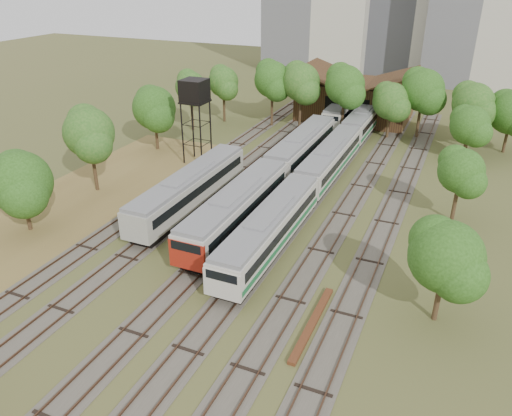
% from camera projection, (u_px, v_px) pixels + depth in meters
% --- Properties ---
extents(ground, '(240.00, 240.00, 0.00)m').
position_uv_depth(ground, '(129.00, 377.00, 28.52)').
color(ground, '#475123').
rests_on(ground, ground).
extents(dry_grass_patch, '(14.00, 60.00, 0.04)m').
position_uv_depth(dry_grass_patch, '(10.00, 247.00, 41.57)').
color(dry_grass_patch, brown).
rests_on(dry_grass_patch, ground).
extents(tracks, '(24.60, 80.00, 0.19)m').
position_uv_depth(tracks, '(278.00, 202.00, 49.30)').
color(tracks, '#4C473D').
rests_on(tracks, ground).
extents(railcar_red_set, '(3.00, 34.58, 3.71)m').
position_uv_depth(railcar_red_set, '(274.00, 174.00, 50.73)').
color(railcar_red_set, black).
rests_on(railcar_red_set, ground).
extents(railcar_green_set, '(2.82, 52.07, 3.49)m').
position_uv_depth(railcar_green_set, '(330.00, 160.00, 54.79)').
color(railcar_green_set, black).
rests_on(railcar_green_set, ground).
extents(railcar_rear, '(2.68, 16.08, 3.31)m').
position_uv_depth(railcar_rear, '(345.00, 109.00, 74.49)').
color(railcar_rear, black).
rests_on(railcar_rear, ground).
extents(old_grey_coach, '(2.87, 18.00, 3.55)m').
position_uv_depth(old_grey_coach, '(190.00, 189.00, 47.56)').
color(old_grey_coach, black).
rests_on(old_grey_coach, ground).
extents(water_tower, '(2.80, 2.80, 9.72)m').
position_uv_depth(water_tower, '(195.00, 93.00, 56.02)').
color(water_tower, black).
rests_on(water_tower, ground).
extents(rail_pile_far, '(0.51, 8.09, 0.26)m').
position_uv_depth(rail_pile_far, '(312.00, 323.00, 32.54)').
color(rail_pile_far, brown).
rests_on(rail_pile_far, ground).
extents(maintenance_shed, '(16.45, 11.55, 7.58)m').
position_uv_depth(maintenance_shed, '(356.00, 99.00, 75.29)').
color(maintenance_shed, '#361F13').
rests_on(maintenance_shed, ground).
extents(tree_band_left, '(7.73, 54.88, 8.73)m').
position_uv_depth(tree_band_left, '(51.00, 155.00, 46.68)').
color(tree_band_left, '#382616').
rests_on(tree_band_left, ground).
extents(tree_band_far, '(43.11, 8.59, 9.47)m').
position_uv_depth(tree_band_far, '(372.00, 92.00, 65.71)').
color(tree_band_far, '#382616').
rests_on(tree_band_far, ground).
extents(tree_band_right, '(4.69, 37.11, 7.18)m').
position_uv_depth(tree_band_right, '(461.00, 173.00, 43.80)').
color(tree_band_right, '#382616').
rests_on(tree_band_right, ground).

